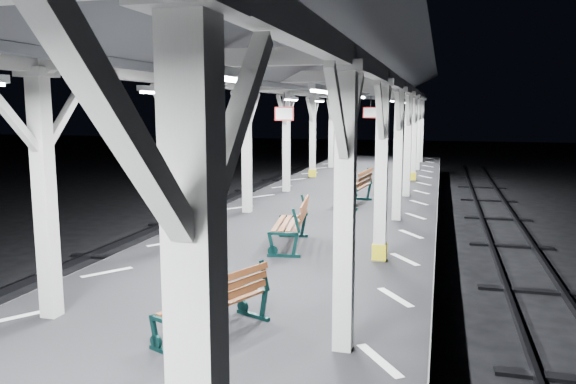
% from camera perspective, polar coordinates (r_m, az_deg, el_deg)
% --- Properties ---
extents(ground, '(120.00, 120.00, 0.00)m').
position_cam_1_polar(ground, '(9.53, -4.72, -15.04)').
color(ground, black).
rests_on(ground, ground).
extents(platform, '(6.00, 50.00, 1.00)m').
position_cam_1_polar(platform, '(9.35, -4.76, -12.23)').
color(platform, black).
rests_on(platform, ground).
extents(hazard_stripes_left, '(1.00, 48.00, 0.01)m').
position_cam_1_polar(hazard_stripes_left, '(10.25, -17.90, -7.77)').
color(hazard_stripes_left, silver).
rests_on(hazard_stripes_left, platform).
extents(hazard_stripes_right, '(1.00, 48.00, 0.01)m').
position_cam_1_polar(hazard_stripes_right, '(8.69, 10.83, -10.46)').
color(hazard_stripes_right, silver).
rests_on(hazard_stripes_right, platform).
extents(canopy, '(5.40, 49.00, 4.65)m').
position_cam_1_polar(canopy, '(8.76, -5.14, 13.46)').
color(canopy, silver).
rests_on(canopy, platform).
extents(bench_near, '(1.12, 1.64, 0.84)m').
position_cam_1_polar(bench_near, '(7.08, -7.13, -11.02)').
color(bench_near, black).
rests_on(bench_near, platform).
extents(bench_mid, '(0.91, 1.85, 0.96)m').
position_cam_1_polar(bench_mid, '(11.42, 0.62, -3.08)').
color(bench_mid, black).
rests_on(bench_mid, platform).
extents(bench_far, '(0.90, 1.96, 1.03)m').
position_cam_1_polar(bench_far, '(16.47, 7.10, 0.58)').
color(bench_far, black).
rests_on(bench_far, platform).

